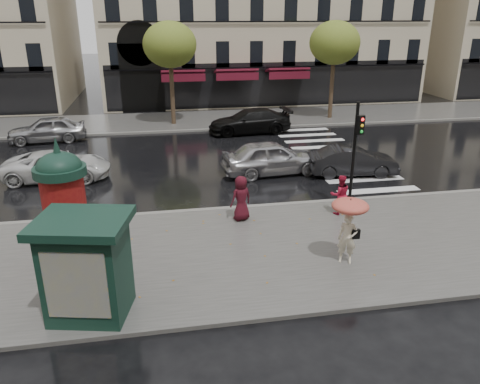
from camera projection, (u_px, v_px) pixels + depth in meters
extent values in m
plane|color=black|center=(262.00, 245.00, 15.24)|extent=(160.00, 160.00, 0.00)
cube|color=#474744|center=(266.00, 250.00, 14.76)|extent=(90.00, 7.00, 0.12)
cube|color=#474744|center=(202.00, 120.00, 32.67)|extent=(90.00, 6.00, 0.12)
cube|color=slate|center=(245.00, 208.00, 17.97)|extent=(90.00, 0.25, 0.14)
cube|color=slate|center=(207.00, 130.00, 29.91)|extent=(90.00, 0.25, 0.14)
cube|color=silver|center=(332.00, 154.00, 25.05)|extent=(3.60, 11.75, 0.01)
cylinder|color=#38281C|center=(172.00, 86.00, 30.51)|extent=(0.28, 0.28, 5.20)
ellipsoid|color=#406720|center=(170.00, 44.00, 29.58)|extent=(3.40, 3.40, 2.89)
cylinder|color=#38281C|center=(332.00, 82.00, 32.34)|extent=(0.28, 0.28, 5.20)
ellipsoid|color=#406720|center=(335.00, 43.00, 31.41)|extent=(3.40, 3.40, 2.89)
imported|color=beige|center=(347.00, 238.00, 13.70)|extent=(0.66, 0.55, 1.54)
cylinder|color=black|center=(349.00, 222.00, 13.52)|extent=(0.02, 0.02, 0.98)
ellipsoid|color=red|center=(350.00, 206.00, 13.33)|extent=(1.07, 1.07, 0.37)
cone|color=black|center=(351.00, 199.00, 13.25)|extent=(0.04, 0.04, 0.08)
cube|color=black|center=(356.00, 234.00, 13.63)|extent=(0.23, 0.10, 0.29)
imported|color=#B31631|center=(340.00, 195.00, 17.06)|extent=(0.77, 0.62, 1.50)
imported|color=#410D17|center=(241.00, 198.00, 16.55)|extent=(0.94, 0.79, 1.63)
cylinder|color=#122E24|center=(73.00, 259.00, 13.84)|extent=(1.39, 1.39, 0.30)
cylinder|color=maroon|center=(66.00, 216.00, 13.34)|extent=(1.20, 1.20, 2.49)
cylinder|color=#122E24|center=(60.00, 171.00, 12.86)|extent=(1.43, 1.43, 0.25)
ellipsoid|color=#122E24|center=(59.00, 167.00, 12.82)|extent=(1.23, 1.23, 0.86)
cone|color=#122E24|center=(56.00, 145.00, 12.59)|extent=(0.20, 0.20, 0.45)
cylinder|color=black|center=(354.00, 156.00, 17.38)|extent=(0.12, 0.12, 3.99)
cube|color=black|center=(360.00, 125.00, 16.77)|extent=(0.29, 0.24, 0.70)
cube|color=#122E24|center=(88.00, 271.00, 11.19)|extent=(2.06, 1.81, 2.34)
cube|color=#122E24|center=(81.00, 223.00, 10.73)|extent=(2.46, 2.21, 0.20)
imported|color=#B4B3B8|center=(272.00, 157.00, 21.71)|extent=(4.79, 2.30, 1.58)
imported|color=black|center=(353.00, 161.00, 21.59)|extent=(4.20, 1.90, 1.34)
imported|color=silver|center=(57.00, 166.00, 21.01)|extent=(4.71, 2.30, 1.29)
imported|color=black|center=(250.00, 121.00, 29.18)|extent=(5.23, 2.35, 1.49)
imported|color=#9E9EA2|center=(47.00, 129.00, 27.18)|extent=(4.51, 2.25, 1.48)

